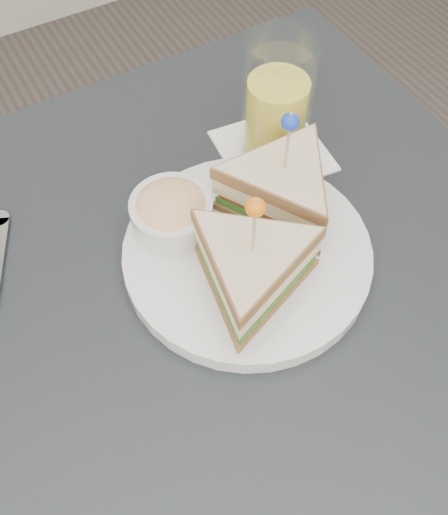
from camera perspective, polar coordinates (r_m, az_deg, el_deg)
ground_plane at (r=1.34m, az=-0.17°, el=-20.10°), size 3.50×3.50×0.00m
table at (r=0.70m, az=-0.30°, el=-6.69°), size 0.80×0.80×0.75m
plate_meal at (r=0.63m, az=2.89°, el=2.63°), size 0.34×0.33×0.17m
drink_set at (r=0.72m, az=5.27°, el=14.63°), size 0.15×0.15×0.17m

